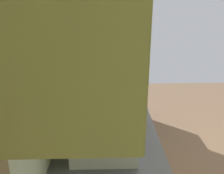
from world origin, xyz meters
name	(u,v)px	position (x,y,z in m)	size (l,w,h in m)	color
wall_back	(56,61)	(0.00, 1.65, 1.32)	(4.13, 0.12, 2.63)	beige
oven_range	(106,91)	(1.53, 1.28, 0.48)	(0.68, 0.64, 1.11)	#B7BABF
microwave	(104,118)	(-0.49, 1.30, 1.09)	(0.47, 0.36, 0.34)	white
bowl	(110,82)	(0.55, 1.25, 0.96)	(0.18, 0.18, 0.06)	#4C8CBF
kettle	(111,99)	(0.03, 1.25, 1.00)	(0.19, 0.14, 0.16)	red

